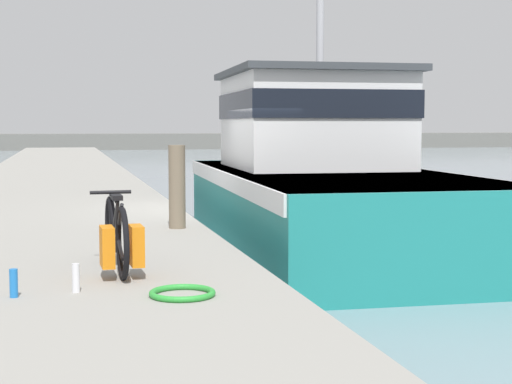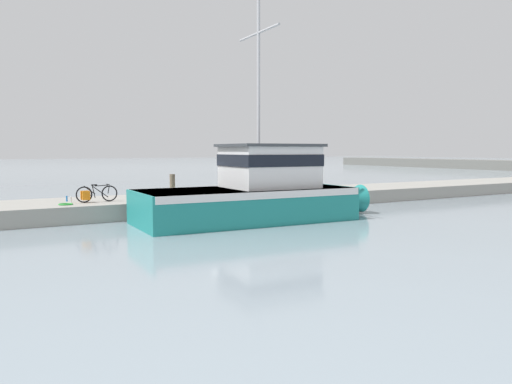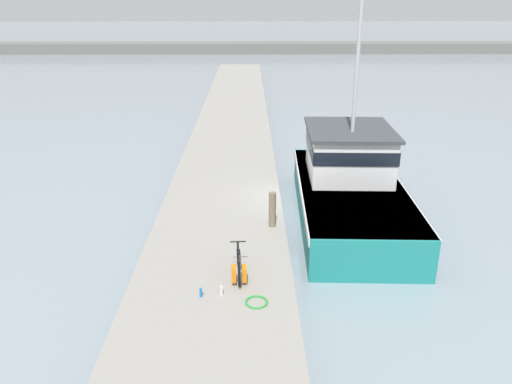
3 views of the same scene
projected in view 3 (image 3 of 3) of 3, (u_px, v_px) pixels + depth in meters
ground_plane at (296, 214)px, 19.46m from camera, size 320.00×320.00×0.00m
dock_pier at (223, 206)px, 19.29m from camera, size 4.44×80.00×0.74m
far_shoreline at (460, 47)px, 75.23m from camera, size 180.00×5.00×1.44m
fishing_boat_main at (349, 183)px, 19.00m from camera, size 4.15×10.84×9.41m
bicycle_touring at (239, 266)px, 13.55m from camera, size 0.47×1.81×0.78m
mooring_post at (272, 210)px, 16.50m from camera, size 0.24×0.24×1.20m
hose_coil at (256, 302)px, 12.52m from camera, size 0.58×0.58×0.05m
water_bottle_by_bike at (201, 293)px, 12.74m from camera, size 0.07×0.07×0.25m
water_bottle_on_curb at (221, 290)px, 12.82m from camera, size 0.07×0.07×0.26m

